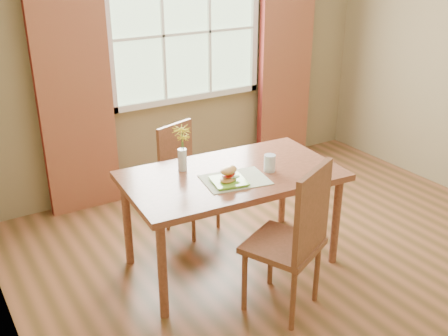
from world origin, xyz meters
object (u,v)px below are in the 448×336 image
(chair_near, at_px, (296,235))
(water_glass, at_px, (270,164))
(chair_far, at_px, (185,173))
(flower_vase, at_px, (182,144))
(croissant_sandwich, at_px, (229,174))
(dining_table, at_px, (232,183))

(chair_near, height_order, water_glass, chair_near)
(chair_far, height_order, flower_vase, flower_vase)
(flower_vase, bearing_deg, croissant_sandwich, -67.08)
(dining_table, height_order, chair_near, chair_near)
(croissant_sandwich, distance_m, water_glass, 0.37)
(chair_far, relative_size, water_glass, 7.24)
(chair_near, relative_size, chair_far, 1.16)
(dining_table, bearing_deg, croissant_sandwich, -125.98)
(croissant_sandwich, bearing_deg, dining_table, 23.12)
(flower_vase, bearing_deg, chair_far, 61.07)
(croissant_sandwich, xyz_separation_m, flower_vase, (-0.16, 0.38, 0.13))
(chair_near, height_order, chair_far, chair_near)
(chair_far, bearing_deg, dining_table, -105.67)
(chair_near, distance_m, flower_vase, 1.06)
(chair_far, distance_m, water_glass, 0.92)
(chair_near, xyz_separation_m, croissant_sandwich, (-0.16, 0.56, 0.25))
(dining_table, relative_size, croissant_sandwich, 9.10)
(chair_far, xyz_separation_m, water_glass, (0.27, -0.81, 0.32))
(chair_near, bearing_deg, croissant_sandwich, 81.27)
(water_glass, height_order, flower_vase, flower_vase)
(flower_vase, bearing_deg, dining_table, -39.83)
(croissant_sandwich, distance_m, flower_vase, 0.43)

